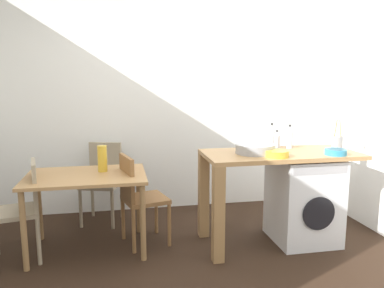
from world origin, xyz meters
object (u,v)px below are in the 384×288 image
(colander, at_px, (336,152))
(vase, at_px, (102,159))
(chair_opposite, at_px, (138,195))
(bottle_clear_small, at_px, (290,138))
(bottle_tall_green, at_px, (272,138))
(dining_table, at_px, (87,185))
(bottle_squat_brown, at_px, (277,140))
(mixing_bowl, at_px, (277,153))
(utensil_crock, at_px, (337,142))
(chair_person_seat, at_px, (23,205))
(washing_machine, at_px, (303,199))
(chair_spare_by_wall, at_px, (103,178))

(colander, height_order, vase, vase)
(chair_opposite, height_order, bottle_clear_small, bottle_clear_small)
(chair_opposite, distance_m, bottle_clear_small, 1.64)
(bottle_tall_green, bearing_deg, dining_table, 177.75)
(dining_table, height_order, chair_opposite, chair_opposite)
(dining_table, height_order, bottle_squat_brown, bottle_squat_brown)
(chair_opposite, distance_m, vase, 0.49)
(colander, bearing_deg, chair_opposite, 166.30)
(mixing_bowl, xyz_separation_m, utensil_crock, (0.76, 0.25, 0.04))
(bottle_squat_brown, xyz_separation_m, colander, (0.39, -0.47, -0.05))
(chair_person_seat, bearing_deg, bottle_squat_brown, -98.52)
(washing_machine, bearing_deg, mixing_bowl, -153.11)
(dining_table, bearing_deg, bottle_tall_green, -2.25)
(chair_person_seat, height_order, colander, colander)
(chair_person_seat, relative_size, bottle_tall_green, 3.29)
(washing_machine, bearing_deg, chair_opposite, 172.10)
(dining_table, bearing_deg, mixing_bowl, -12.86)
(mixing_bowl, bearing_deg, chair_person_seat, 172.26)
(bottle_squat_brown, height_order, utensil_crock, utensil_crock)
(chair_spare_by_wall, height_order, bottle_clear_small, bottle_clear_small)
(chair_spare_by_wall, xyz_separation_m, bottle_tall_green, (1.68, -0.84, 0.54))
(dining_table, relative_size, mixing_bowl, 5.15)
(dining_table, distance_m, bottle_squat_brown, 1.95)
(dining_table, distance_m, vase, 0.29)
(washing_machine, bearing_deg, colander, -49.26)
(chair_opposite, relative_size, utensil_crock, 3.00)
(mixing_bowl, bearing_deg, chair_opposite, 161.20)
(chair_person_seat, height_order, chair_opposite, same)
(washing_machine, bearing_deg, dining_table, 174.70)
(chair_person_seat, height_order, bottle_squat_brown, bottle_squat_brown)
(bottle_squat_brown, bearing_deg, dining_table, -178.43)
(dining_table, height_order, washing_machine, washing_machine)
(vase, bearing_deg, washing_machine, -8.57)
(chair_person_seat, bearing_deg, chair_opposite, -95.26)
(dining_table, bearing_deg, bottle_squat_brown, 1.57)
(mixing_bowl, bearing_deg, vase, 162.60)
(bottle_clear_small, bearing_deg, colander, -56.66)
(chair_opposite, xyz_separation_m, mixing_bowl, (1.25, -0.42, 0.45))
(washing_machine, bearing_deg, chair_person_seat, 177.61)
(chair_person_seat, relative_size, washing_machine, 1.05)
(colander, bearing_deg, bottle_clear_small, 123.34)
(dining_table, xyz_separation_m, bottle_clear_small, (2.03, -0.00, 0.39))
(dining_table, relative_size, washing_machine, 1.28)
(bottle_clear_small, bearing_deg, dining_table, 179.96)
(mixing_bowl, distance_m, vase, 1.65)
(bottle_tall_green, height_order, bottle_clear_small, bottle_tall_green)
(bottle_clear_small, bearing_deg, mixing_bowl, -127.93)
(chair_person_seat, relative_size, colander, 4.50)
(chair_spare_by_wall, height_order, mixing_bowl, mixing_bowl)
(bottle_tall_green, distance_m, colander, 0.61)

